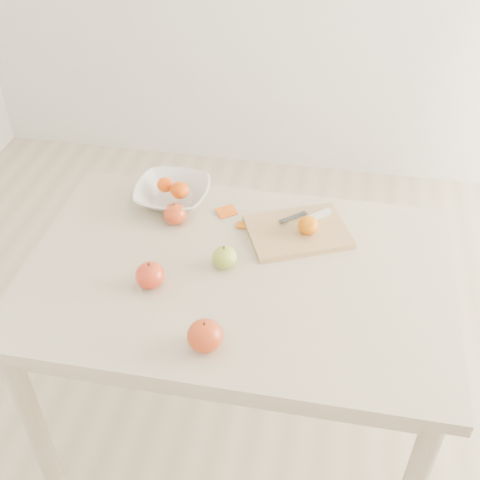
# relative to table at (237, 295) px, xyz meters

# --- Properties ---
(ground) EXTENTS (3.50, 3.50, 0.00)m
(ground) POSITION_rel_table_xyz_m (0.00, 0.00, -0.65)
(ground) COLOR #C6B293
(ground) RESTS_ON ground
(table) EXTENTS (1.20, 0.80, 0.75)m
(table) POSITION_rel_table_xyz_m (0.00, 0.00, 0.00)
(table) COLOR #C2AD93
(table) RESTS_ON ground
(cutting_board) EXTENTS (0.35, 0.31, 0.02)m
(cutting_board) POSITION_rel_table_xyz_m (0.15, 0.19, 0.11)
(cutting_board) COLOR #A98054
(cutting_board) RESTS_ON table
(board_tangerine) EXTENTS (0.06, 0.06, 0.05)m
(board_tangerine) POSITION_rel_table_xyz_m (0.18, 0.18, 0.14)
(board_tangerine) COLOR orange
(board_tangerine) RESTS_ON cutting_board
(fruit_bowl) EXTENTS (0.24, 0.24, 0.06)m
(fruit_bowl) POSITION_rel_table_xyz_m (-0.26, 0.29, 0.13)
(fruit_bowl) COLOR silver
(fruit_bowl) RESTS_ON table
(bowl_tangerine_near) EXTENTS (0.05, 0.05, 0.05)m
(bowl_tangerine_near) POSITION_rel_table_xyz_m (-0.29, 0.30, 0.15)
(bowl_tangerine_near) COLOR #E03A07
(bowl_tangerine_near) RESTS_ON fruit_bowl
(bowl_tangerine_far) EXTENTS (0.06, 0.06, 0.05)m
(bowl_tangerine_far) POSITION_rel_table_xyz_m (-0.23, 0.27, 0.16)
(bowl_tangerine_far) COLOR #E65B08
(bowl_tangerine_far) RESTS_ON fruit_bowl
(orange_peel_a) EXTENTS (0.07, 0.07, 0.01)m
(orange_peel_a) POSITION_rel_table_xyz_m (-0.08, 0.26, 0.10)
(orange_peel_a) COLOR #C9500E
(orange_peel_a) RESTS_ON table
(orange_peel_b) EXTENTS (0.05, 0.04, 0.01)m
(orange_peel_b) POSITION_rel_table_xyz_m (-0.02, 0.20, 0.10)
(orange_peel_b) COLOR #D5650F
(orange_peel_b) RESTS_ON table
(paring_knife) EXTENTS (0.15, 0.10, 0.01)m
(paring_knife) POSITION_rel_table_xyz_m (0.20, 0.26, 0.12)
(paring_knife) COLOR silver
(paring_knife) RESTS_ON cutting_board
(apple_green) EXTENTS (0.07, 0.07, 0.06)m
(apple_green) POSITION_rel_table_xyz_m (-0.04, 0.01, 0.13)
(apple_green) COLOR olive
(apple_green) RESTS_ON table
(apple_red_a) EXTENTS (0.07, 0.07, 0.07)m
(apple_red_a) POSITION_rel_table_xyz_m (-0.23, 0.18, 0.13)
(apple_red_a) COLOR maroon
(apple_red_a) RESTS_ON table
(apple_red_c) EXTENTS (0.09, 0.09, 0.08)m
(apple_red_c) POSITION_rel_table_xyz_m (-0.02, -0.29, 0.14)
(apple_red_c) COLOR maroon
(apple_red_c) RESTS_ON table
(apple_red_b) EXTENTS (0.08, 0.08, 0.07)m
(apple_red_b) POSITION_rel_table_xyz_m (-0.22, -0.10, 0.14)
(apple_red_b) COLOR maroon
(apple_red_b) RESTS_ON table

